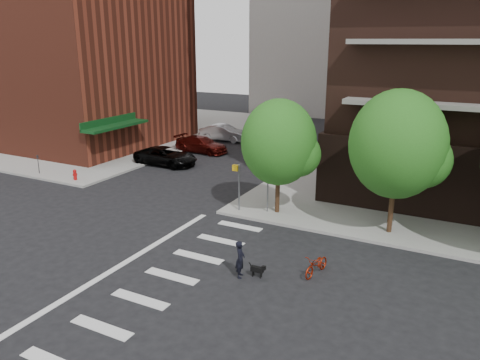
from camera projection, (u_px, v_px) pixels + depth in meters
name	position (u px, v px, depth m)	size (l,w,h in m)	color
ground	(115.00, 261.00, 20.35)	(120.00, 120.00, 0.00)	black
sidewalk_nw	(92.00, 127.00, 51.14)	(31.00, 33.00, 0.15)	gray
crosswalk	(156.00, 272.00, 19.37)	(3.85, 13.00, 0.01)	silver
midrise_nw	(58.00, 29.00, 42.46)	(21.40, 15.50, 20.00)	maroon
tree_a	(279.00, 142.00, 24.62)	(4.00, 4.00, 5.90)	#301E11
tree_b	(397.00, 144.00, 21.82)	(4.50, 4.50, 6.65)	#301E11
pedestrian_signal	(245.00, 181.00, 25.51)	(2.18, 0.67, 2.60)	slate
fire_hydrant	(75.00, 174.00, 31.47)	(0.24, 0.24, 0.73)	#A50C0C
parking_meter	(38.00, 162.00, 32.90)	(0.10, 0.08, 1.32)	black
parked_car_black	(166.00, 156.00, 35.73)	(4.96, 2.29, 1.38)	black
parked_car_maroon	(201.00, 144.00, 39.74)	(4.75, 1.93, 1.38)	#460C09
parked_car_silver	(224.00, 133.00, 44.27)	(4.68, 1.63, 1.54)	#AFB2B7
scooter	(317.00, 265.00, 19.05)	(0.58, 1.67, 0.88)	#9B1F09
dog_walker	(240.00, 259.00, 18.78)	(0.37, 0.57, 1.56)	black
dog	(258.00, 269.00, 18.87)	(0.64, 0.20, 0.54)	black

